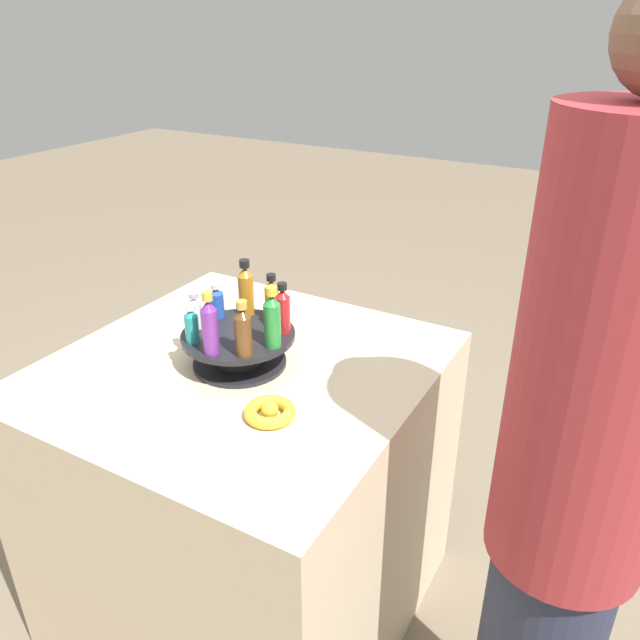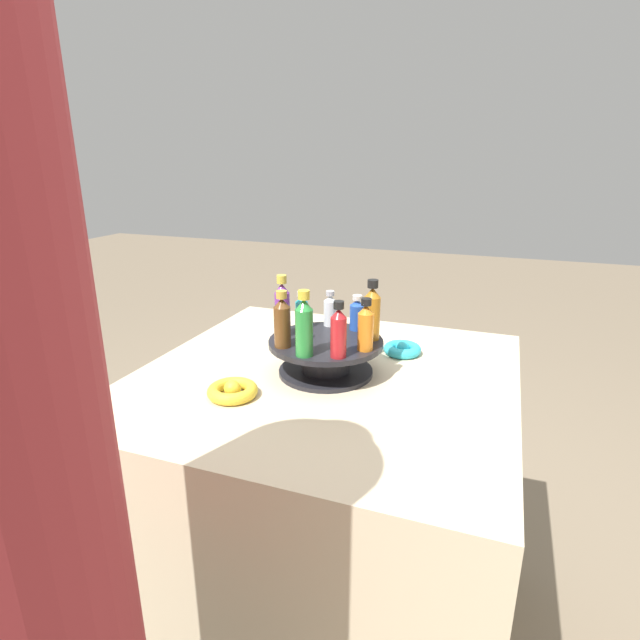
% 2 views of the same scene
% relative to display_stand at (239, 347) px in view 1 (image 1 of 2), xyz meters
% --- Properties ---
extents(ground_plane, '(12.00, 12.00, 0.00)m').
position_rel_display_stand_xyz_m(ground_plane, '(0.00, 0.00, -0.83)').
color(ground_plane, '#756651').
extents(party_table, '(0.85, 0.85, 0.79)m').
position_rel_display_stand_xyz_m(party_table, '(0.00, 0.00, -0.44)').
color(party_table, beige).
rests_on(party_table, ground_plane).
extents(display_stand, '(0.26, 0.26, 0.08)m').
position_rel_display_stand_xyz_m(display_stand, '(0.00, 0.00, 0.00)').
color(display_stand, black).
rests_on(display_stand, party_table).
extents(bottle_orange, '(0.03, 0.03, 0.12)m').
position_rel_display_stand_xyz_m(bottle_orange, '(0.10, -0.03, 0.09)').
color(bottle_orange, orange).
rests_on(bottle_orange, display_stand).
extents(bottle_amber, '(0.04, 0.04, 0.14)m').
position_rel_display_stand_xyz_m(bottle_amber, '(0.10, 0.04, 0.10)').
color(bottle_amber, '#AD6B19').
rests_on(bottle_amber, display_stand).
extents(bottle_blue, '(0.04, 0.04, 0.09)m').
position_rel_display_stand_xyz_m(bottle_blue, '(0.05, 0.09, 0.08)').
color(bottle_blue, '#234CAD').
rests_on(bottle_blue, display_stand).
extents(bottle_clear, '(0.03, 0.03, 0.09)m').
position_rel_display_stand_xyz_m(bottle_clear, '(-0.03, 0.10, 0.08)').
color(bottle_clear, silver).
rests_on(bottle_clear, display_stand).
extents(bottle_teal, '(0.03, 0.03, 0.09)m').
position_rel_display_stand_xyz_m(bottle_teal, '(-0.08, 0.06, 0.08)').
color(bottle_teal, teal).
rests_on(bottle_teal, display_stand).
extents(bottle_purple, '(0.03, 0.03, 0.14)m').
position_rel_display_stand_xyz_m(bottle_purple, '(-0.10, -0.01, 0.10)').
color(bottle_purple, '#702D93').
rests_on(bottle_purple, display_stand).
extents(bottle_brown, '(0.04, 0.04, 0.13)m').
position_rel_display_stand_xyz_m(bottle_brown, '(-0.08, -0.07, 0.09)').
color(bottle_brown, brown).
rests_on(bottle_brown, display_stand).
extents(bottle_green, '(0.04, 0.04, 0.14)m').
position_rel_display_stand_xyz_m(bottle_green, '(-0.01, -0.10, 0.10)').
color(bottle_green, '#288438').
rests_on(bottle_green, display_stand).
extents(bottle_red, '(0.03, 0.03, 0.12)m').
position_rel_display_stand_xyz_m(bottle_red, '(0.06, -0.09, 0.09)').
color(bottle_red, '#B21E23').
rests_on(bottle_red, display_stand).
extents(ribbon_bow_gold, '(0.11, 0.11, 0.04)m').
position_rel_display_stand_xyz_m(ribbon_bow_gold, '(-0.14, -0.18, -0.03)').
color(ribbon_bow_gold, gold).
rests_on(ribbon_bow_gold, party_table).
extents(ribbon_bow_teal, '(0.10, 0.10, 0.04)m').
position_rel_display_stand_xyz_m(ribbon_bow_teal, '(0.14, 0.18, -0.03)').
color(ribbon_bow_teal, '#2DB7CC').
rests_on(ribbon_bow_teal, party_table).
extents(person_figure, '(0.27, 0.27, 1.59)m').
position_rel_display_stand_xyz_m(person_figure, '(-0.08, -0.76, -0.03)').
color(person_figure, '#282D42').
rests_on(person_figure, ground_plane).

